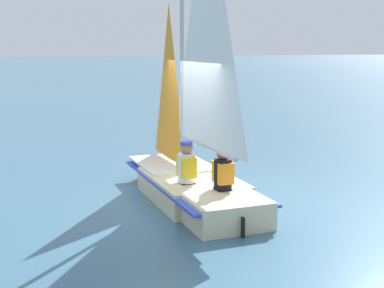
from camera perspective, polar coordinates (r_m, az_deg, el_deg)
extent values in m
plane|color=#38607A|center=(9.78, 0.00, -6.00)|extent=(260.00, 260.00, 0.00)
cube|color=beige|center=(9.72, 0.00, -4.76)|extent=(1.46, 2.21, 0.44)
cube|color=beige|center=(11.13, -2.88, -2.80)|extent=(0.80, 0.93, 0.44)
cube|color=beige|center=(8.35, 3.87, -7.35)|extent=(1.23, 0.93, 0.44)
cube|color=blue|center=(9.68, 0.00, -3.96)|extent=(1.51, 3.91, 0.05)
cube|color=silver|center=(10.66, -2.12, -2.07)|extent=(1.34, 1.81, 0.04)
cylinder|color=#B7B7BC|center=(9.84, -1.06, 11.49)|extent=(0.08, 0.08, 5.02)
cylinder|color=#B7B7BC|center=(8.93, 1.52, -0.25)|extent=(0.11, 2.30, 0.07)
pyramid|color=white|center=(8.78, 1.59, 13.52)|extent=(0.09, 2.19, 4.19)
pyramid|color=orange|center=(10.57, -2.45, 6.61)|extent=(0.07, 1.34, 3.05)
cube|color=black|center=(7.93, 5.46, -8.85)|extent=(0.03, 0.08, 0.31)
cube|color=black|center=(9.28, -0.59, -5.43)|extent=(0.24, 0.28, 0.45)
cylinder|color=white|center=(9.16, -0.59, -2.57)|extent=(0.30, 0.30, 0.50)
cube|color=yellow|center=(9.16, -0.59, -2.42)|extent=(0.27, 0.34, 0.35)
sphere|color=#A87A56|center=(9.09, -0.60, -0.43)|extent=(0.22, 0.22, 0.22)
cylinder|color=blue|center=(9.08, -0.60, 0.08)|extent=(0.21, 0.21, 0.06)
cube|color=black|center=(8.89, 3.27, -6.18)|extent=(0.24, 0.28, 0.45)
cylinder|color=black|center=(8.76, 3.31, -3.20)|extent=(0.30, 0.30, 0.50)
cube|color=orange|center=(8.76, 3.31, -3.04)|extent=(0.27, 0.34, 0.35)
sphere|color=#A87A56|center=(8.69, 3.33, -0.96)|extent=(0.22, 0.22, 0.22)
cylinder|color=blue|center=(8.67, 3.34, -0.43)|extent=(0.21, 0.21, 0.06)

